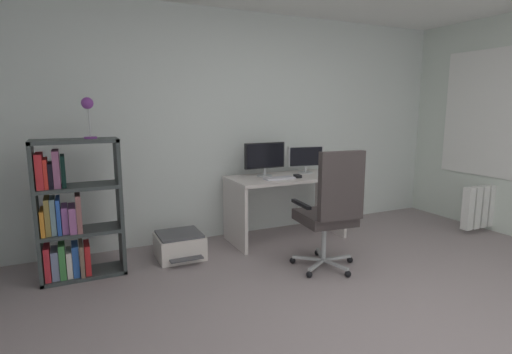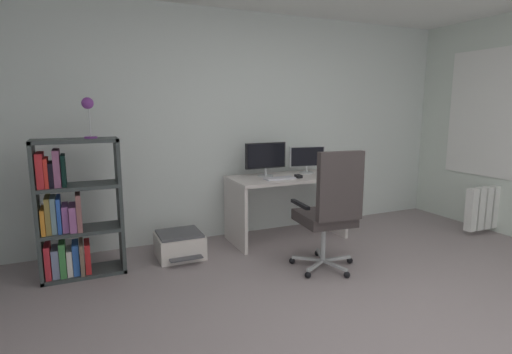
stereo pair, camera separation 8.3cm
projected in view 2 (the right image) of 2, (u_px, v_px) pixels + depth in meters
The scene contains 14 objects.
ground_plane at pixel (398, 337), 2.69m from camera, with size 5.50×5.05×0.02m, color gray.
wall_back at pixel (248, 126), 4.78m from camera, with size 5.50×0.10×2.60m, color silver.
window_pane at pixel (505, 114), 4.70m from camera, with size 0.01×1.41×1.46m, color white.
window_frame at pixel (504, 114), 4.70m from camera, with size 0.02×1.49×1.54m, color white.
desk at pixel (287, 194), 4.61m from camera, with size 1.31×0.65×0.74m.
monitor_main at pixel (266, 157), 4.53m from camera, with size 0.50×0.18×0.39m.
monitor_secondary at pixel (307, 158), 4.76m from camera, with size 0.44×0.18×0.32m.
keyboard at pixel (280, 178), 4.38m from camera, with size 0.34×0.13×0.02m, color silver.
computer_mouse at pixel (298, 176), 4.47m from camera, with size 0.06×0.10×0.03m, color black.
office_chair at pixel (330, 208), 3.63m from camera, with size 0.62×0.63×1.15m.
bookshelf at pixel (71, 215), 3.56m from camera, with size 0.71×0.31×1.25m.
desk_lamp at pixel (88, 109), 3.48m from camera, with size 0.11×0.11×0.36m.
printer at pixel (180, 245), 4.09m from camera, with size 0.46×0.52×0.26m.
radiator at pixel (489, 207), 4.86m from camera, with size 0.74×0.10×0.52m.
Camera 2 is at (-1.88, -1.85, 1.52)m, focal length 27.98 mm.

